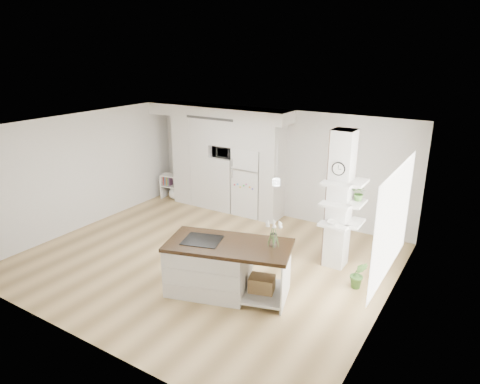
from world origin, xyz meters
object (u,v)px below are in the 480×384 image
at_px(kitchen_island, 216,266).
at_px(floor_plant_a, 358,275).
at_px(bookshelf, 173,188).
at_px(refrigerator, 251,181).

distance_m(kitchen_island, floor_plant_a, 2.54).
bearing_deg(kitchen_island, bookshelf, 122.02).
height_order(refrigerator, bookshelf, refrigerator).
bearing_deg(kitchen_island, floor_plant_a, 17.33).
xyz_separation_m(kitchen_island, bookshelf, (-3.83, 3.36, -0.19)).
bearing_deg(bookshelf, kitchen_island, -49.51).
relative_size(refrigerator, floor_plant_a, 3.27).
distance_m(kitchen_island, bookshelf, 5.10).
xyz_separation_m(bookshelf, floor_plant_a, (5.93, -1.94, -0.04)).
xyz_separation_m(refrigerator, floor_plant_a, (3.48, -2.12, -0.61)).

